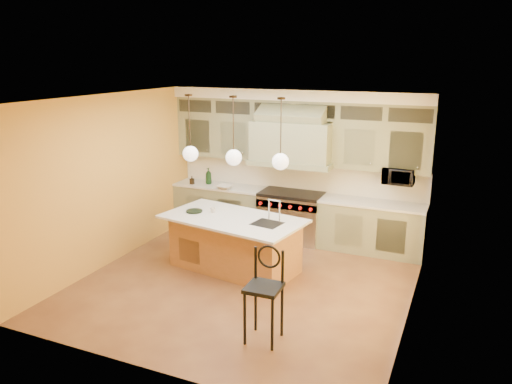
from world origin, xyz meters
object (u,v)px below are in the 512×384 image
at_px(range, 291,216).
at_px(microwave, 399,176).
at_px(kitchen_island, 235,242).
at_px(counter_stool, 265,288).

distance_m(range, microwave, 2.18).
height_order(kitchen_island, microwave, microwave).
relative_size(counter_stool, microwave, 2.25).
height_order(range, counter_stool, counter_stool).
bearing_deg(counter_stool, range, 102.65).
xyz_separation_m(kitchen_island, counter_stool, (1.29, -1.81, 0.23)).
bearing_deg(counter_stool, microwave, 72.09).
bearing_deg(range, counter_stool, -75.64).
xyz_separation_m(range, counter_stool, (0.90, -3.51, 0.21)).
bearing_deg(kitchen_island, counter_stool, -45.08).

